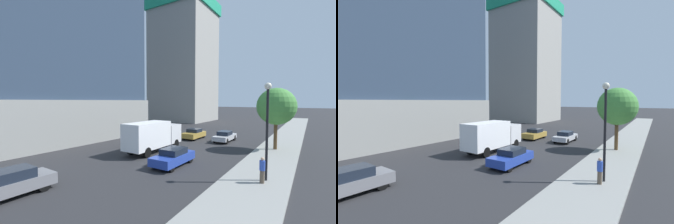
% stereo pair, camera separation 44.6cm
% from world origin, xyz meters
% --- Properties ---
extents(sidewalk, '(4.11, 120.00, 0.15)m').
position_xyz_m(sidewalk, '(8.35, 20.00, 0.07)').
color(sidewalk, gray).
rests_on(sidewalk, ground).
extents(construction_building, '(15.23, 24.18, 40.49)m').
position_xyz_m(construction_building, '(-18.33, 55.77, 17.43)').
color(construction_building, '#9E9B93').
rests_on(construction_building, ground).
extents(street_lamp, '(0.44, 0.44, 6.37)m').
position_xyz_m(street_lamp, '(8.92, 18.70, 4.27)').
color(street_lamp, black).
rests_on(street_lamp, sidewalk).
extents(street_tree, '(3.96, 3.96, 6.60)m').
position_xyz_m(street_tree, '(8.11, 29.18, 4.75)').
color(street_tree, brown).
rests_on(street_tree, sidewalk).
extents(car_silver, '(1.79, 4.62, 1.39)m').
position_xyz_m(car_silver, '(1.83, 31.23, 0.70)').
color(car_silver, '#B7B7BC').
rests_on(car_silver, ground).
extents(car_blue, '(1.87, 4.37, 1.44)m').
position_xyz_m(car_blue, '(1.83, 18.53, 0.72)').
color(car_blue, '#233D9E').
rests_on(car_blue, ground).
extents(car_gold, '(1.95, 4.12, 1.41)m').
position_xyz_m(car_gold, '(-2.54, 30.92, 0.70)').
color(car_gold, '#AD8938').
rests_on(car_gold, ground).
extents(car_gray, '(1.83, 4.75, 1.54)m').
position_xyz_m(car_gray, '(-2.54, 8.34, 0.78)').
color(car_gray, slate).
rests_on(car_gray, ground).
extents(box_truck, '(2.32, 7.48, 3.17)m').
position_xyz_m(box_truck, '(-2.54, 21.46, 1.78)').
color(box_truck, silver).
rests_on(box_truck, ground).
extents(pedestrian_blue_shirt, '(0.34, 0.34, 1.66)m').
position_xyz_m(pedestrian_blue_shirt, '(8.80, 18.05, 0.99)').
color(pedestrian_blue_shirt, brown).
rests_on(pedestrian_blue_shirt, sidewalk).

